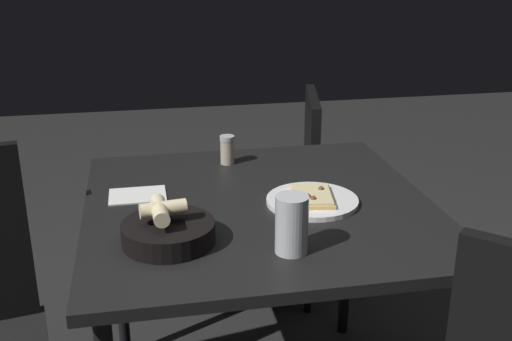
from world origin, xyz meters
name	(u,v)px	position (x,y,z in m)	size (l,w,h in m)	color
dining_table	(259,226)	(0.00, 0.00, 0.69)	(0.95, 0.94, 0.76)	black
pizza_plate	(312,200)	(-0.14, 0.03, 0.77)	(0.25, 0.25, 0.04)	white
bread_basket	(167,230)	(0.26, 0.19, 0.79)	(0.22, 0.22, 0.11)	black
beer_glass	(292,228)	(-0.02, 0.30, 0.82)	(0.08, 0.08, 0.14)	silver
pepper_shaker	(227,151)	(0.04, -0.34, 0.80)	(0.05, 0.05, 0.09)	#BFB299
napkin	(138,195)	(0.33, -0.11, 0.76)	(0.16, 0.12, 0.00)	white
chair_near	(282,184)	(-0.25, -0.78, 0.49)	(0.52, 0.52, 0.86)	black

